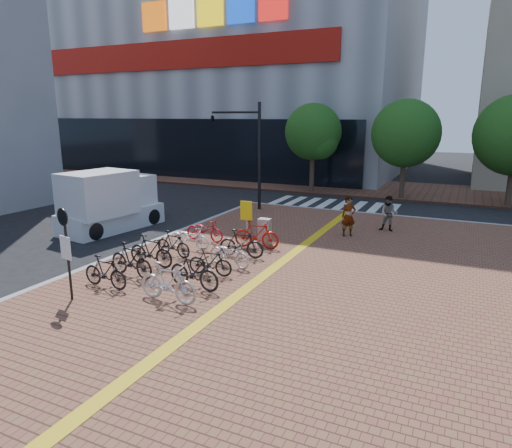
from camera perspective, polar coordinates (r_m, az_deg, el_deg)
The scene contains 27 objects.
ground at distance 15.62m, azimuth -6.57°, elevation -6.50°, with size 120.00×120.00×0.00m, color black.
sidewalk at distance 10.29m, azimuth -6.90°, elevation -17.23°, with size 14.00×34.00×0.15m, color brown.
tactile_strip at distance 10.76m, azimuth -11.62°, elevation -15.48°, with size 0.40×34.00×0.01m, color gold.
kerb_north at distance 25.46m, azimuth 13.72°, elevation 1.22°, with size 14.00×0.25×0.15m, color gray.
far_sidewalk at distance 34.74m, azimuth 11.90°, elevation 4.52°, with size 70.00×8.00×0.15m, color brown.
department_store at distance 51.11m, azimuth -3.28°, elevation 23.23°, with size 36.00×24.27×28.00m.
crosswalk at distance 27.95m, azimuth 9.53°, elevation 2.35°, with size 7.50×4.00×0.01m.
street_trees at distance 30.05m, azimuth 20.19°, elevation 10.36°, with size 16.20×4.60×6.35m.
bike_0 at distance 14.71m, azimuth -18.34°, elevation -5.70°, with size 0.47×1.68×1.01m, color black.
bike_1 at distance 15.42m, azimuth -15.35°, elevation -4.36°, with size 0.53×1.89×1.14m, color black.
bike_2 at distance 16.32m, azimuth -13.02°, elevation -3.29°, with size 0.52×1.84×1.11m, color black.
bike_3 at distance 17.27m, azimuth -10.31°, elevation -2.47°, with size 0.45×1.61×0.97m, color black.
bike_4 at distance 18.15m, azimuth -8.31°, elevation -1.66°, with size 0.62×1.78×0.93m, color white.
bike_5 at distance 19.21m, azimuth -6.41°, elevation -0.76°, with size 0.62×1.77×0.93m, color red.
bike_6 at distance 13.17m, azimuth -10.96°, elevation -7.20°, with size 0.54×1.90×1.14m, color #B8B8BD.
bike_7 at distance 14.00m, azimuth -7.79°, elevation -5.89°, with size 0.52×1.83×1.10m, color black.
bike_8 at distance 15.11m, azimuth -5.75°, elevation -4.72°, with size 0.43×1.54×0.93m, color black.
bike_9 at distance 15.95m, azimuth -3.35°, elevation -3.69°, with size 0.61×1.75×0.92m, color silver.
bike_10 at distance 16.91m, azimuth -1.85°, elevation -2.45°, with size 0.49×1.74×1.05m, color black.
bike_11 at distance 18.05m, azimuth 0.07°, elevation -1.31°, with size 0.52×1.85×1.11m, color #B71D0D.
pedestrian_a at distance 20.21m, azimuth 11.48°, elevation 0.94°, with size 0.64×0.42×1.74m, color gray.
pedestrian_b at distance 21.51m, azimuth 16.27°, elevation 1.25°, with size 0.78×0.61×1.61m, color #4B525F.
utility_box at distance 18.60m, azimuth 1.08°, elevation -0.94°, with size 0.49×0.36×1.07m, color #B5B4B9.
yellow_sign at distance 18.42m, azimuth -1.18°, elevation 1.19°, with size 0.49×0.14×1.80m.
notice_sign at distance 13.78m, azimuth -22.70°, elevation -2.18°, with size 0.49×0.17×2.69m.
traffic_light_pole at distance 25.78m, azimuth -2.35°, elevation 10.96°, with size 3.14×1.21×5.84m.
box_truck at distance 22.55m, azimuth -17.88°, elevation 2.66°, with size 2.74×5.13×2.83m.
Camera 1 is at (7.80, -12.45, 5.32)m, focal length 32.00 mm.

